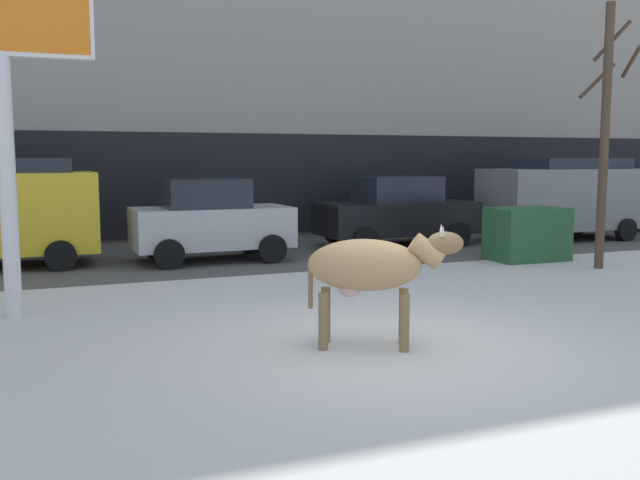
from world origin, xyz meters
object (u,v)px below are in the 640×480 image
object	(u,v)px
car_silver_hatchback	(210,220)
pedestrian_near_billboard	(388,206)
bare_tree_right_lot	(605,130)
car_black_sedan	(397,212)
car_grey_van	(562,196)
pedestrian_by_cars	(436,205)
cow_tan	(370,267)
dumpster	(527,234)

from	to	relation	value
car_silver_hatchback	pedestrian_near_billboard	distance (m)	7.11
bare_tree_right_lot	pedestrian_near_billboard	bearing A→B (deg)	98.75
car_black_sedan	car_grey_van	bearing A→B (deg)	-6.89
pedestrian_by_cars	bare_tree_right_lot	size ratio (longest dim) A/B	0.32
cow_tan	pedestrian_near_billboard	bearing A→B (deg)	61.48
car_black_sedan	pedestrian_near_billboard	size ratio (longest dim) A/B	2.44
cow_tan	pedestrian_near_billboard	xyz separation A→B (m)	(6.10, 11.23, -0.11)
car_black_sedan	car_grey_van	size ratio (longest dim) A/B	0.91
car_black_sedan	dumpster	distance (m)	3.80
dumpster	pedestrian_by_cars	bearing A→B (deg)	78.68
bare_tree_right_lot	dumpster	world-z (taller)	bare_tree_right_lot
car_silver_hatchback	pedestrian_by_cars	bearing A→B (deg)	23.01
dumpster	car_silver_hatchback	bearing A→B (deg)	159.23
car_grey_van	pedestrian_near_billboard	xyz separation A→B (m)	(-3.96, 3.04, -0.36)
pedestrian_near_billboard	car_black_sedan	bearing A→B (deg)	-112.70
cow_tan	pedestrian_near_billboard	world-z (taller)	pedestrian_near_billboard
dumpster	pedestrian_near_billboard	bearing A→B (deg)	94.59
car_grey_van	pedestrian_by_cars	size ratio (longest dim) A/B	2.67
pedestrian_near_billboard	bare_tree_right_lot	size ratio (longest dim) A/B	0.32
car_silver_hatchback	car_grey_van	xyz separation A→B (m)	(10.22, 0.32, 0.32)
pedestrian_near_billboard	pedestrian_by_cars	distance (m)	1.66
car_grey_van	car_silver_hatchback	bearing A→B (deg)	-178.18
car_silver_hatchback	pedestrian_near_billboard	xyz separation A→B (m)	(6.26, 3.37, -0.05)
cow_tan	car_black_sedan	xyz separation A→B (m)	(5.08, 8.79, -0.09)
cow_tan	car_black_sedan	world-z (taller)	car_black_sedan
cow_tan	car_grey_van	world-z (taller)	car_grey_van
cow_tan	car_grey_van	xyz separation A→B (m)	(10.06, 8.19, 0.25)
bare_tree_right_lot	car_black_sedan	bearing A→B (deg)	113.36
pedestrian_near_billboard	pedestrian_by_cars	size ratio (longest dim) A/B	1.00
cow_tan	car_silver_hatchback	xyz separation A→B (m)	(-0.16, 7.86, -0.07)
car_black_sedan	car_grey_van	xyz separation A→B (m)	(4.98, -0.60, 0.33)
pedestrian_by_cars	dumpster	world-z (taller)	pedestrian_by_cars
bare_tree_right_lot	dumpster	distance (m)	2.85
car_grey_van	bare_tree_right_lot	bearing A→B (deg)	-122.43
cow_tan	car_silver_hatchback	bearing A→B (deg)	91.17
dumpster	car_grey_van	bearing A→B (deg)	39.59
car_black_sedan	pedestrian_by_cars	size ratio (longest dim) A/B	2.44
car_silver_hatchback	bare_tree_right_lot	world-z (taller)	bare_tree_right_lot
dumpster	car_black_sedan	bearing A→B (deg)	113.25
pedestrian_near_billboard	bare_tree_right_lot	xyz separation A→B (m)	(1.15, -7.46, 2.02)
car_silver_hatchback	car_grey_van	bearing A→B (deg)	1.82
car_silver_hatchback	car_grey_van	size ratio (longest dim) A/B	0.76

